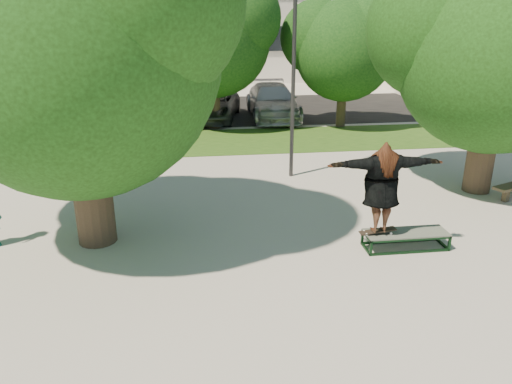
{
  "coord_description": "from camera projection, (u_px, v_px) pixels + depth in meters",
  "views": [
    {
      "loc": [
        -1.99,
        -9.52,
        4.92
      ],
      "look_at": [
        -0.67,
        0.6,
        1.15
      ],
      "focal_mm": 35.0,
      "sensor_mm": 36.0,
      "label": 1
    }
  ],
  "objects": [
    {
      "name": "car_grey",
      "position": [
        212.0,
        105.0,
        23.2
      ],
      "size": [
        3.15,
        5.18,
        1.34
      ],
      "primitive_type": "imported",
      "rotation": [
        0.0,
        0.0,
        -0.2
      ],
      "color": "#505155",
      "rests_on": "asphalt_strip"
    },
    {
      "name": "tree_left",
      "position": [
        70.0,
        35.0,
        9.77
      ],
      "size": [
        6.96,
        5.95,
        7.12
      ],
      "color": "#38281E",
      "rests_on": "ground"
    },
    {
      "name": "car_dark",
      "position": [
        149.0,
        105.0,
        22.63
      ],
      "size": [
        2.35,
        4.94,
        1.56
      ],
      "primitive_type": "imported",
      "rotation": [
        0.0,
        0.0,
        0.15
      ],
      "color": "black",
      "rests_on": "asphalt_strip"
    },
    {
      "name": "skater_rig",
      "position": [
        382.0,
        187.0,
        10.33
      ],
      "size": [
        2.42,
        0.71,
        2.03
      ],
      "rotation": [
        0.0,
        0.0,
        3.12
      ],
      "color": "white",
      "rests_on": "grind_box"
    },
    {
      "name": "grind_box",
      "position": [
        405.0,
        240.0,
        10.84
      ],
      "size": [
        1.8,
        0.6,
        0.38
      ],
      "color": "black",
      "rests_on": "ground"
    },
    {
      "name": "lamppost",
      "position": [
        293.0,
        73.0,
        14.48
      ],
      "size": [
        0.25,
        0.15,
        6.11
      ],
      "color": "#2D2D30",
      "rests_on": "ground"
    },
    {
      "name": "bg_tree_mid",
      "position": [
        210.0,
        31.0,
        20.51
      ],
      "size": [
        5.76,
        4.92,
        6.24
      ],
      "color": "#38281E",
      "rests_on": "ground"
    },
    {
      "name": "side_building",
      "position": [
        501.0,
        23.0,
        32.06
      ],
      "size": [
        15.0,
        10.0,
        8.0
      ],
      "primitive_type": "cube",
      "color": "silver",
      "rests_on": "ground"
    },
    {
      "name": "bg_tree_right",
      "position": [
        343.0,
        44.0,
        20.89
      ],
      "size": [
        5.04,
        4.31,
        5.43
      ],
      "color": "#38281E",
      "rests_on": "ground"
    },
    {
      "name": "asphalt_strip",
      "position": [
        230.0,
        110.0,
        25.68
      ],
      "size": [
        40.0,
        8.0,
        0.01
      ],
      "primitive_type": "cube",
      "color": "black",
      "rests_on": "ground"
    },
    {
      "name": "bg_tree_left",
      "position": [
        67.0,
        41.0,
        19.01
      ],
      "size": [
        5.28,
        4.51,
        5.77
      ],
      "color": "#38281E",
      "rests_on": "ground"
    },
    {
      "name": "tree_right",
      "position": [
        495.0,
        42.0,
        12.97
      ],
      "size": [
        6.24,
        5.33,
        6.51
      ],
      "color": "#38281E",
      "rests_on": "ground"
    },
    {
      "name": "car_silver_a",
      "position": [
        56.0,
        99.0,
        24.5
      ],
      "size": [
        1.88,
        4.21,
        1.41
      ],
      "primitive_type": "imported",
      "rotation": [
        0.0,
        0.0,
        -0.05
      ],
      "color": "#BBBABF",
      "rests_on": "asphalt_strip"
    },
    {
      "name": "car_silver_b",
      "position": [
        273.0,
        101.0,
        23.61
      ],
      "size": [
        2.25,
        5.37,
        1.55
      ],
      "primitive_type": "imported",
      "rotation": [
        0.0,
        0.0,
        -0.01
      ],
      "color": "#AFAFB4",
      "rests_on": "asphalt_strip"
    },
    {
      "name": "ground",
      "position": [
        290.0,
        250.0,
        10.8
      ],
      "size": [
        120.0,
        120.0,
        0.0
      ],
      "primitive_type": "plane",
      "color": "#9E9A91",
      "rests_on": "ground"
    },
    {
      "name": "grass_strip",
      "position": [
        269.0,
        140.0,
        19.75
      ],
      "size": [
        30.0,
        4.0,
        0.02
      ],
      "primitive_type": "cube",
      "color": "#1F4313",
      "rests_on": "ground"
    }
  ]
}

